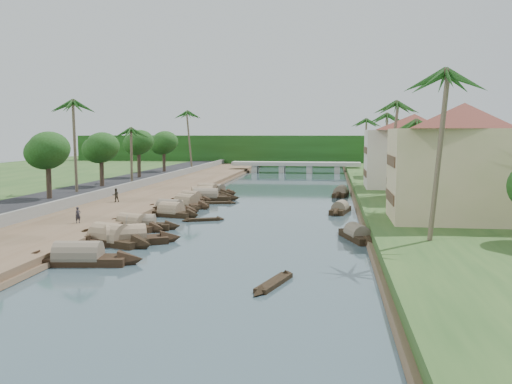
# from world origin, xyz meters

# --- Properties ---
(ground) EXTENTS (220.00, 220.00, 0.00)m
(ground) POSITION_xyz_m (0.00, 0.00, 0.00)
(ground) COLOR #394F56
(ground) RESTS_ON ground
(left_bank) EXTENTS (10.00, 180.00, 0.80)m
(left_bank) POSITION_xyz_m (-16.00, 20.00, 0.40)
(left_bank) COLOR brown
(left_bank) RESTS_ON ground
(right_bank) EXTENTS (16.00, 180.00, 1.20)m
(right_bank) POSITION_xyz_m (19.00, 20.00, 0.60)
(right_bank) COLOR #26481C
(right_bank) RESTS_ON ground
(road) EXTENTS (8.00, 180.00, 1.40)m
(road) POSITION_xyz_m (-24.50, 20.00, 0.70)
(road) COLOR black
(road) RESTS_ON ground
(retaining_wall) EXTENTS (0.40, 180.00, 1.10)m
(retaining_wall) POSITION_xyz_m (-20.20, 20.00, 1.35)
(retaining_wall) COLOR slate
(retaining_wall) RESTS_ON left_bank
(treeline) EXTENTS (120.00, 14.00, 8.00)m
(treeline) POSITION_xyz_m (0.00, 100.00, 4.00)
(treeline) COLOR #19390F
(treeline) RESTS_ON ground
(bridge) EXTENTS (28.00, 4.00, 2.40)m
(bridge) POSITION_xyz_m (0.00, 72.00, 1.72)
(bridge) COLOR #A09F96
(bridge) RESTS_ON ground
(building_near) EXTENTS (14.85, 14.85, 10.20)m
(building_near) POSITION_xyz_m (18.99, -2.00, 6.38)
(building_near) COLOR #D5B78F
(building_near) RESTS_ON right_bank
(building_mid) EXTENTS (14.11, 14.11, 9.70)m
(building_mid) POSITION_xyz_m (19.99, 14.00, 6.13)
(building_mid) COLOR beige
(building_mid) RESTS_ON right_bank
(building_far) EXTENTS (15.59, 15.59, 10.20)m
(building_far) POSITION_xyz_m (18.99, 28.00, 6.38)
(building_far) COLOR beige
(building_far) RESTS_ON right_bank
(building_distant) EXTENTS (12.62, 12.62, 9.20)m
(building_distant) POSITION_xyz_m (19.99, 48.00, 5.88)
(building_distant) COLOR #D5B78F
(building_distant) RESTS_ON right_bank
(sampan_0) EXTENTS (9.20, 2.94, 2.36)m
(sampan_0) POSITION_xyz_m (-9.08, -17.16, 0.42)
(sampan_0) COLOR black
(sampan_0) RESTS_ON ground
(sampan_1) EXTENTS (8.77, 5.24, 2.54)m
(sampan_1) POSITION_xyz_m (-9.60, -10.18, 0.42)
(sampan_1) COLOR black
(sampan_1) RESTS_ON ground
(sampan_2) EXTENTS (9.01, 5.53, 2.37)m
(sampan_2) POSITION_xyz_m (-8.35, -10.10, 0.42)
(sampan_2) COLOR black
(sampan_2) RESTS_ON ground
(sampan_3) EXTENTS (7.52, 2.46, 2.02)m
(sampan_3) POSITION_xyz_m (-9.44, -3.23, 0.41)
(sampan_3) COLOR black
(sampan_3) RESTS_ON ground
(sampan_4) EXTENTS (7.56, 4.39, 2.15)m
(sampan_4) POSITION_xyz_m (-10.23, -3.31, 0.41)
(sampan_4) COLOR black
(sampan_4) RESTS_ON ground
(sampan_5) EXTENTS (7.11, 3.70, 2.22)m
(sampan_5) POSITION_xyz_m (-9.03, 5.18, 0.42)
(sampan_5) COLOR black
(sampan_5) RESTS_ON ground
(sampan_6) EXTENTS (7.66, 3.59, 2.23)m
(sampan_6) POSITION_xyz_m (-9.87, 7.49, 0.42)
(sampan_6) COLOR black
(sampan_6) RESTS_ON ground
(sampan_7) EXTENTS (6.71, 3.42, 1.82)m
(sampan_7) POSITION_xyz_m (-9.72, 8.30, 0.40)
(sampan_7) COLOR black
(sampan_7) RESTS_ON ground
(sampan_8) EXTENTS (7.48, 5.41, 2.34)m
(sampan_8) POSITION_xyz_m (-9.22, 12.54, 0.42)
(sampan_8) COLOR black
(sampan_8) RESTS_ON ground
(sampan_9) EXTENTS (9.30, 2.85, 2.30)m
(sampan_9) POSITION_xyz_m (-8.49, 19.68, 0.42)
(sampan_9) COLOR black
(sampan_9) RESTS_ON ground
(sampan_10) EXTENTS (6.81, 3.61, 1.90)m
(sampan_10) POSITION_xyz_m (-10.17, 18.16, 0.41)
(sampan_10) COLOR black
(sampan_10) RESTS_ON ground
(sampan_11) EXTENTS (8.42, 4.28, 2.35)m
(sampan_11) POSITION_xyz_m (-9.48, 21.80, 0.42)
(sampan_11) COLOR black
(sampan_11) RESTS_ON ground
(sampan_12) EXTENTS (8.12, 5.59, 2.05)m
(sampan_12) POSITION_xyz_m (-9.06, 27.90, 0.41)
(sampan_12) COLOR black
(sampan_12) RESTS_ON ground
(sampan_13) EXTENTS (8.19, 4.69, 2.23)m
(sampan_13) POSITION_xyz_m (-9.89, 27.02, 0.42)
(sampan_13) COLOR black
(sampan_13) RESTS_ON ground
(sampan_14) EXTENTS (3.52, 7.47, 1.85)m
(sampan_14) POSITION_xyz_m (9.98, -5.77, 0.40)
(sampan_14) COLOR black
(sampan_14) RESTS_ON ground
(sampan_15) EXTENTS (2.83, 6.92, 1.87)m
(sampan_15) POSITION_xyz_m (8.82, 10.12, 0.41)
(sampan_15) COLOR black
(sampan_15) RESTS_ON ground
(sampan_16) EXTENTS (2.66, 8.39, 2.04)m
(sampan_16) POSITION_xyz_m (9.12, 27.37, 0.41)
(sampan_16) COLOR black
(sampan_16) RESTS_ON ground
(canoe_0) EXTENTS (2.39, 5.81, 0.77)m
(canoe_0) POSITION_xyz_m (4.56, -20.64, 0.10)
(canoe_0) COLOR black
(canoe_0) RESTS_ON ground
(canoe_1) EXTENTS (4.40, 2.47, 0.72)m
(canoe_1) POSITION_xyz_m (-4.95, 2.53, 0.10)
(canoe_1) COLOR black
(canoe_1) RESTS_ON ground
(canoe_2) EXTENTS (5.70, 1.91, 0.82)m
(canoe_2) POSITION_xyz_m (-6.66, 16.10, 0.10)
(canoe_2) COLOR black
(canoe_2) RESTS_ON ground
(palm_0) EXTENTS (3.20, 3.20, 13.39)m
(palm_0) POSITION_xyz_m (15.00, -11.66, 12.73)
(palm_0) COLOR brown
(palm_0) RESTS_ON ground
(palm_1) EXTENTS (3.20, 3.20, 10.25)m
(palm_1) POSITION_xyz_m (16.00, 5.28, 9.70)
(palm_1) COLOR brown
(palm_1) RESTS_ON ground
(palm_2) EXTENTS (3.20, 3.20, 12.88)m
(palm_2) POSITION_xyz_m (15.00, 20.14, 12.25)
(palm_2) COLOR brown
(palm_2) RESTS_ON ground
(palm_3) EXTENTS (3.20, 3.20, 11.98)m
(palm_3) POSITION_xyz_m (16.00, 38.23, 11.37)
(palm_3) COLOR brown
(palm_3) RESTS_ON ground
(palm_5) EXTENTS (3.20, 3.20, 12.84)m
(palm_5) POSITION_xyz_m (-24.00, 14.69, 12.40)
(palm_5) COLOR brown
(palm_5) RESTS_ON ground
(palm_6) EXTENTS (3.20, 3.20, 9.49)m
(palm_6) POSITION_xyz_m (-22.00, 29.22, 9.17)
(palm_6) COLOR brown
(palm_6) RESTS_ON ground
(palm_7) EXTENTS (3.20, 3.20, 11.55)m
(palm_7) POSITION_xyz_m (14.00, 55.95, 10.96)
(palm_7) COLOR brown
(palm_7) RESTS_ON ground
(palm_8) EXTENTS (3.20, 3.20, 13.10)m
(palm_8) POSITION_xyz_m (-20.50, 59.66, 12.65)
(palm_8) COLOR brown
(palm_8) RESTS_ON ground
(tree_2) EXTENTS (4.67, 4.67, 7.34)m
(tree_2) POSITION_xyz_m (-24.00, 7.70, 6.72)
(tree_2) COLOR #4F3B2D
(tree_2) RESTS_ON ground
(tree_3) EXTENTS (4.67, 4.67, 7.25)m
(tree_3) POSITION_xyz_m (-24.00, 22.75, 6.64)
(tree_3) COLOR #4F3B2D
(tree_3) RESTS_ON ground
(tree_4) EXTENTS (4.54, 4.54, 7.64)m
(tree_4) POSITION_xyz_m (-24.00, 38.33, 7.06)
(tree_4) COLOR #4F3B2D
(tree_4) RESTS_ON ground
(tree_5) EXTENTS (4.91, 4.91, 7.48)m
(tree_5) POSITION_xyz_m (-24.00, 52.63, 6.77)
(tree_5) COLOR #4F3B2D
(tree_5) RESTS_ON ground
(tree_6) EXTENTS (4.66, 4.66, 7.08)m
(tree_6) POSITION_xyz_m (24.00, 29.61, 6.28)
(tree_6) COLOR #4F3B2D
(tree_6) RESTS_ON ground
(person_near) EXTENTS (0.60, 0.63, 1.44)m
(person_near) POSITION_xyz_m (-14.63, -5.14, 1.52)
(person_near) COLOR #26242C
(person_near) RESTS_ON left_bank
(person_far) EXTENTS (0.99, 0.96, 1.60)m
(person_far) POSITION_xyz_m (-17.09, 10.15, 1.60)
(person_far) COLOR #2F2B21
(person_far) RESTS_ON left_bank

